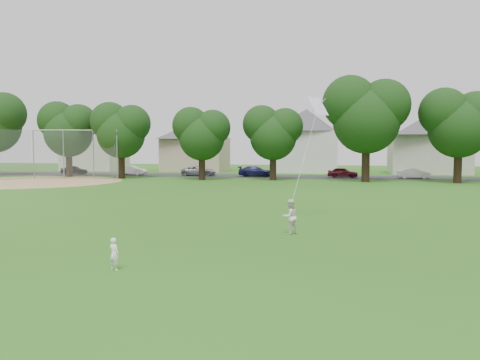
% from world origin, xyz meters
% --- Properties ---
extents(ground, '(160.00, 160.00, 0.00)m').
position_xyz_m(ground, '(0.00, 0.00, 0.00)').
color(ground, '#275212').
rests_on(ground, ground).
extents(street, '(90.00, 7.00, 0.01)m').
position_xyz_m(street, '(0.00, 42.00, 0.01)').
color(street, '#2D2D30').
rests_on(street, ground).
extents(dirt_infield, '(18.00, 18.00, 0.02)m').
position_xyz_m(dirt_infield, '(-26.00, 28.00, 0.01)').
color(dirt_infield, '#9E7F51').
rests_on(dirt_infield, ground).
extents(toddler, '(0.39, 0.32, 0.91)m').
position_xyz_m(toddler, '(-1.99, -1.78, 0.46)').
color(toddler, white).
rests_on(toddler, ground).
extents(older_boy, '(0.85, 0.83, 1.38)m').
position_xyz_m(older_boy, '(2.29, 4.67, 0.69)').
color(older_boy, white).
rests_on(older_boy, ground).
extents(kite, '(1.11, 2.42, 5.74)m').
position_xyz_m(kite, '(2.75, 6.49, 3.16)').
color(kite, white).
rests_on(kite, ground).
extents(baseball_backstop, '(11.75, 4.85, 5.35)m').
position_xyz_m(baseball_backstop, '(-25.15, 32.31, 2.68)').
color(baseball_backstop, gray).
rests_on(baseball_backstop, ground).
extents(tree_row, '(82.69, 8.03, 11.19)m').
position_xyz_m(tree_row, '(1.30, 35.28, 6.46)').
color(tree_row, black).
rests_on(tree_row, ground).
extents(parked_cars, '(45.02, 2.40, 1.22)m').
position_xyz_m(parked_cars, '(-8.55, 41.00, 0.60)').
color(parked_cars, black).
rests_on(parked_cars, ground).
extents(house_row, '(76.11, 13.91, 10.61)m').
position_xyz_m(house_row, '(0.74, 52.00, 5.08)').
color(house_row, silver).
rests_on(house_row, ground).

